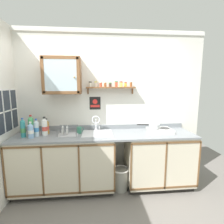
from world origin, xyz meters
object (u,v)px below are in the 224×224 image
Objects in this scene: bottle_detergent_teal_3 at (23,129)px; warning_sign at (95,103)px; bottle_water_clear_1 at (36,128)px; wall_cabinet at (62,76)px; mug at (79,130)px; trash_bin at (121,178)px; bottle_water_blue_2 at (31,131)px; bottle_juice_amber_4 at (46,127)px; hot_plate_stove at (160,131)px; bottle_soda_green_0 at (31,126)px; dish_rack at (67,133)px; sink at (97,135)px; bottle_opaque_white_5 at (45,127)px; saucepan at (154,126)px.

warning_sign is (1.09, 0.36, 0.34)m from bottle_detergent_teal_3.
bottle_water_clear_1 is 0.46× the size of wall_cabinet.
trash_bin is (0.66, -0.17, -0.80)m from mug.
bottle_water_blue_2 is 0.28m from bottle_juice_amber_4.
bottle_detergent_teal_3 reaches higher than mug.
bottle_water_clear_1 is at bearing 56.82° from bottle_water_blue_2.
hot_plate_stove is 1.03m from trash_bin.
bottle_detergent_teal_3 reaches higher than hot_plate_stove.
bottle_water_blue_2 is at bearing -156.51° from warning_sign.
bottle_soda_green_0 reaches higher than bottle_juice_amber_4.
bottle_water_blue_2 is at bearing -170.22° from dish_rack.
mug is 1.05m from trash_bin.
hot_plate_stove is (1.04, -0.05, 0.06)m from sink.
bottle_water_blue_2 reaches higher than dish_rack.
dish_rack is (-0.47, -0.05, 0.06)m from sink.
bottle_water_clear_1 is at bearing -152.53° from wall_cabinet.
bottle_detergent_teal_3 is at bearing 178.30° from trash_bin.
hot_plate_stove is 1.84m from wall_cabinet.
wall_cabinet reaches higher than sink.
hot_plate_stove is at bearing 1.06° from bottle_detergent_teal_3.
bottle_water_clear_1 reaches higher than dish_rack.
bottle_opaque_white_5 is 0.91m from warning_sign.
saucepan is at bearing 166.76° from hot_plate_stove.
hot_plate_stove is at bearing 7.19° from trash_bin.
bottle_juice_amber_4 is 0.89m from warning_sign.
bottle_opaque_white_5 reaches higher than dish_rack.
bottle_water_clear_1 reaches higher than bottle_water_blue_2.
mug is 0.19× the size of wall_cabinet.
sink is 0.84m from bottle_opaque_white_5.
wall_cabinet is 1.93m from trash_bin.
dish_rack is 1.39× the size of warning_sign.
sink is 0.95m from saucepan.
hot_plate_stove is at bearing -6.81° from wall_cabinet.
warning_sign is at bearing 23.49° from bottle_water_blue_2.
dish_rack is 1.15m from trash_bin.
bottle_soda_green_0 is 2.82× the size of mug.
saucepan is 1.97m from bottle_soda_green_0.
dish_rack is at bearing -178.72° from saucepan.
wall_cabinet is at bearing 31.10° from bottle_opaque_white_5.
trash_bin is at bearing -16.59° from wall_cabinet.
saucepan is 1.93m from bottle_water_blue_2.
wall_cabinet is at bearing 12.79° from bottle_juice_amber_4.
mug is at bearing -21.42° from wall_cabinet.
trash_bin is at bearing -10.00° from bottle_juice_amber_4.
mug reaches higher than hot_plate_stove.
warning_sign is (0.52, 0.13, -0.46)m from wall_cabinet.
bottle_water_blue_2 is (-0.06, -0.09, -0.01)m from bottle_water_clear_1.
bottle_opaque_white_5 reaches higher than bottle_water_blue_2.
bottle_water_clear_1 is 1.11× the size of bottle_water_blue_2.
sink is at bearing 1.59° from bottle_opaque_white_5.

